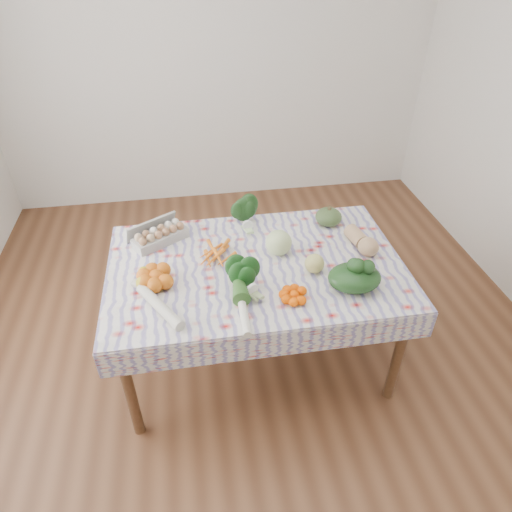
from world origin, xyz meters
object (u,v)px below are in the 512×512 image
dining_table (256,276)px  butternut_squash (362,240)px  cabbage (279,243)px  grapefruit (314,263)px  kabocha_squash (329,217)px  egg_carton (160,236)px

dining_table → butternut_squash: butternut_squash is taller
cabbage → grapefruit: bearing=-50.8°
kabocha_squash → butternut_squash: 0.31m
cabbage → butternut_squash: cabbage is taller
egg_carton → kabocha_squash: kabocha_squash is taller
cabbage → grapefruit: 0.25m
dining_table → egg_carton: size_ratio=4.83×
cabbage → kabocha_squash: bearing=34.7°
dining_table → egg_carton: egg_carton is taller
egg_carton → kabocha_squash: bearing=-29.4°
cabbage → butternut_squash: 0.49m
egg_carton → kabocha_squash: (1.05, 0.04, 0.01)m
dining_table → butternut_squash: 0.66m
egg_carton → butternut_squash: 1.20m
cabbage → butternut_squash: (0.49, -0.02, -0.02)m
dining_table → kabocha_squash: bearing=33.2°
butternut_squash → grapefruit: butternut_squash is taller
grapefruit → egg_carton: bearing=153.3°
dining_table → grapefruit: bearing=-20.5°
kabocha_squash → grapefruit: size_ratio=1.54×
butternut_squash → grapefruit: (-0.33, -0.17, -0.01)m
dining_table → kabocha_squash: kabocha_squash is taller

